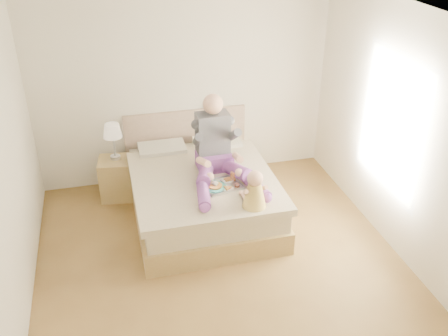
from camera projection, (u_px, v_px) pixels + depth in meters
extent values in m
cube|color=brown|center=(221.00, 264.00, 5.55)|extent=(4.00, 4.20, 0.01)
cube|color=white|center=(220.00, 17.00, 4.23)|extent=(4.00, 4.20, 0.02)
cube|color=silver|center=(183.00, 86.00, 6.67)|extent=(4.00, 0.02, 2.70)
cube|color=silver|center=(301.00, 309.00, 3.11)|extent=(4.00, 0.02, 2.70)
cube|color=silver|center=(4.00, 182.00, 4.46)|extent=(0.02, 4.20, 2.70)
cube|color=silver|center=(403.00, 135.00, 5.32)|extent=(0.02, 4.20, 2.70)
cube|color=white|center=(392.00, 124.00, 5.46)|extent=(0.02, 1.30, 1.60)
cube|color=#F3E9C7|center=(392.00, 124.00, 5.46)|extent=(0.01, 1.18, 1.48)
cube|color=olive|center=(202.00, 205.00, 6.34)|extent=(1.68, 2.13, 0.28)
cube|color=#BEAF8D|center=(202.00, 187.00, 6.21)|extent=(1.60, 2.05, 0.24)
cube|color=#BEAF8D|center=(204.00, 182.00, 6.01)|extent=(1.70, 1.80, 0.09)
cube|color=beige|center=(162.00, 151.00, 6.67)|extent=(0.62, 0.40, 0.14)
cube|color=beige|center=(217.00, 144.00, 6.83)|extent=(0.62, 0.40, 0.14)
cube|color=gray|center=(186.00, 143.00, 7.08)|extent=(1.70, 0.08, 1.00)
cube|color=olive|center=(118.00, 178.00, 6.65)|extent=(0.50, 0.46, 0.56)
cylinder|color=silver|center=(115.00, 157.00, 6.53)|extent=(0.13, 0.13, 0.04)
cylinder|color=silver|center=(114.00, 146.00, 6.46)|extent=(0.03, 0.03, 0.27)
cone|color=beige|center=(112.00, 131.00, 6.35)|extent=(0.24, 0.24, 0.18)
cube|color=#6C3483|center=(214.00, 161.00, 6.18)|extent=(0.43, 0.34, 0.20)
cube|color=#3B3B43|center=(213.00, 133.00, 6.06)|extent=(0.40, 0.25, 0.53)
sphere|color=#F8BC9B|center=(213.00, 104.00, 5.84)|extent=(0.24, 0.24, 0.24)
cylinder|color=#6C3483|center=(206.00, 173.00, 5.92)|extent=(0.33, 0.59, 0.24)
cylinder|color=#6C3483|center=(203.00, 194.00, 5.54)|extent=(0.21, 0.52, 0.14)
sphere|color=#6C3483|center=(205.00, 207.00, 5.34)|extent=(0.12, 0.12, 0.12)
cylinder|color=#3B3B43|center=(198.00, 139.00, 5.87)|extent=(0.12, 0.33, 0.27)
cylinder|color=#F8BC9B|center=(203.00, 162.00, 5.80)|extent=(0.13, 0.35, 0.18)
sphere|color=#F8BC9B|center=(210.00, 177.00, 5.72)|extent=(0.10, 0.10, 0.10)
cylinder|color=#6C3483|center=(234.00, 169.00, 6.00)|extent=(0.36, 0.59, 0.24)
cylinder|color=#6C3483|center=(256.00, 186.00, 5.69)|extent=(0.24, 0.52, 0.14)
sphere|color=#6C3483|center=(267.00, 198.00, 5.50)|extent=(0.12, 0.12, 0.12)
cylinder|color=#3B3B43|center=(234.00, 135.00, 5.98)|extent=(0.14, 0.34, 0.27)
cylinder|color=#F8BC9B|center=(238.00, 157.00, 5.90)|extent=(0.11, 0.34, 0.18)
sphere|color=#F8BC9B|center=(239.00, 173.00, 5.80)|extent=(0.10, 0.10, 0.10)
cube|color=silver|center=(222.00, 186.00, 5.82)|extent=(0.50, 0.43, 0.01)
cylinder|color=teal|center=(215.00, 187.00, 5.79)|extent=(0.25, 0.25, 0.01)
cylinder|color=#CB9043|center=(215.00, 186.00, 5.78)|extent=(0.17, 0.17, 0.02)
cylinder|color=white|center=(206.00, 181.00, 5.84)|extent=(0.08, 0.08, 0.09)
torus|color=white|center=(210.00, 180.00, 5.85)|extent=(0.03, 0.06, 0.06)
cylinder|color=brown|center=(206.00, 178.00, 5.82)|extent=(0.07, 0.07, 0.01)
cylinder|color=white|center=(228.00, 180.00, 5.91)|extent=(0.14, 0.14, 0.01)
cube|color=#CB9043|center=(228.00, 179.00, 5.91)|extent=(0.09, 0.09, 0.02)
cylinder|color=white|center=(227.00, 189.00, 5.75)|extent=(0.14, 0.14, 0.01)
ellipsoid|color=red|center=(229.00, 188.00, 5.74)|extent=(0.04, 0.03, 0.01)
cylinder|color=white|center=(233.00, 176.00, 5.90)|extent=(0.07, 0.07, 0.11)
cylinder|color=orange|center=(233.00, 176.00, 5.90)|extent=(0.06, 0.06, 0.11)
cylinder|color=white|center=(237.00, 185.00, 5.79)|extent=(0.07, 0.07, 0.04)
cylinder|color=#4D170B|center=(237.00, 185.00, 5.79)|extent=(0.06, 0.06, 0.03)
cone|color=gold|center=(254.00, 195.00, 5.40)|extent=(0.26, 0.26, 0.28)
sphere|color=#F8BC9B|center=(255.00, 178.00, 5.30)|extent=(0.17, 0.17, 0.17)
cylinder|color=#F8BC9B|center=(245.00, 197.00, 5.53)|extent=(0.06, 0.20, 0.07)
sphere|color=#F8BC9B|center=(241.00, 193.00, 5.61)|extent=(0.06, 0.06, 0.06)
cylinder|color=#F8BC9B|center=(245.00, 192.00, 5.35)|extent=(0.06, 0.15, 0.12)
cylinder|color=#F8BC9B|center=(253.00, 195.00, 5.57)|extent=(0.12, 0.21, 0.07)
sphere|color=#F8BC9B|center=(250.00, 191.00, 5.65)|extent=(0.06, 0.06, 0.06)
cylinder|color=#F8BC9B|center=(263.00, 188.00, 5.42)|extent=(0.10, 0.15, 0.12)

